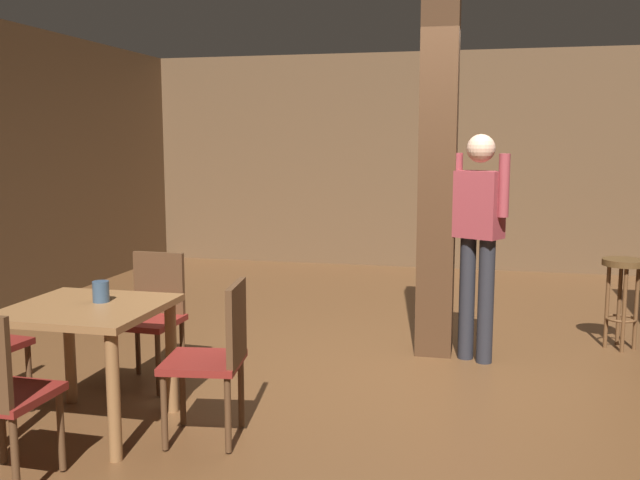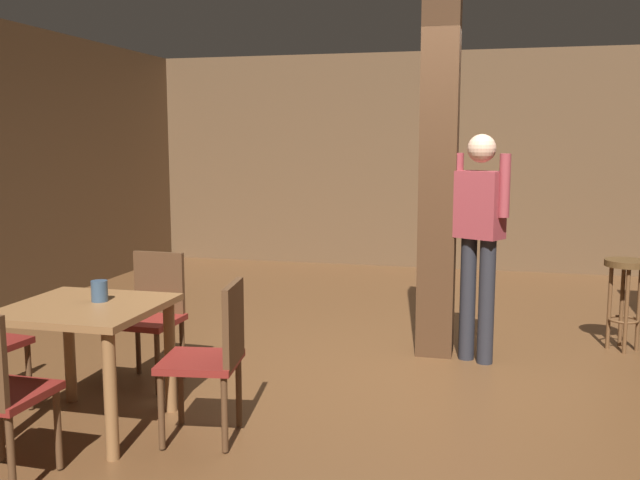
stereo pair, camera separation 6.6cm
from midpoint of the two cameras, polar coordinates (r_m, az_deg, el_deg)
The scene contains 9 objects.
ground_plane at distance 5.22m, azimuth 7.21°, elevation -10.78°, with size 10.80×10.80×0.00m, color brown.
wall_back at distance 9.44m, azimuth 10.62°, elevation 6.19°, with size 8.00×0.10×2.80m, color brown.
pillar at distance 5.56m, azimuth 9.80°, elevation 5.04°, with size 0.28×0.28×2.80m, color #422816.
dining_table at distance 4.35m, azimuth -17.80°, elevation -6.74°, with size 0.84×0.84×0.74m.
chair_east at distance 4.05m, azimuth -8.04°, elevation -8.88°, with size 0.47×0.47×0.89m.
chair_north at distance 5.08m, azimuth -12.95°, elevation -5.53°, with size 0.44×0.44×0.89m.
napkin_cup at distance 4.37m, azimuth -16.81°, elevation -3.93°, with size 0.10×0.10×0.12m, color #33475B.
standing_person at distance 5.45m, azimuth 12.95°, elevation 0.70°, with size 0.45×0.34×1.72m.
bar_stool_near at distance 6.20m, azimuth 23.53°, elevation -3.17°, with size 0.34×0.34×0.73m.
Camera 2 is at (0.59, -4.91, 1.68)m, focal length 40.00 mm.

